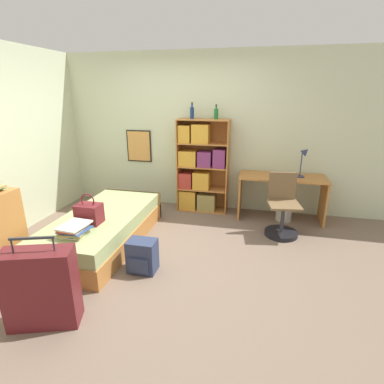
{
  "coord_description": "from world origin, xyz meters",
  "views": [
    {
      "loc": [
        1.24,
        -3.32,
        1.96
      ],
      "look_at": [
        0.44,
        0.2,
        0.75
      ],
      "focal_mm": 28.0,
      "sensor_mm": 36.0,
      "label": 1
    }
  ],
  "objects_px": {
    "book_stack_on_bed": "(74,229)",
    "bottle_green": "(192,112)",
    "bed": "(104,228)",
    "desk": "(281,189)",
    "desk_lamp": "(304,156)",
    "backpack": "(142,256)",
    "bookcase": "(199,169)",
    "desk_chair": "(282,215)",
    "bottle_brown": "(216,113)",
    "waste_bin": "(284,213)",
    "handbag": "(89,213)",
    "suitcase": "(41,288)"
  },
  "relations": [
    {
      "from": "backpack",
      "to": "bottle_green",
      "type": "bearing_deg",
      "value": 86.48
    },
    {
      "from": "desk",
      "to": "bed",
      "type": "bearing_deg",
      "value": -150.01
    },
    {
      "from": "bookcase",
      "to": "desk",
      "type": "distance_m",
      "value": 1.37
    },
    {
      "from": "desk",
      "to": "desk_lamp",
      "type": "distance_m",
      "value": 0.6
    },
    {
      "from": "book_stack_on_bed",
      "to": "waste_bin",
      "type": "height_order",
      "value": "book_stack_on_bed"
    },
    {
      "from": "handbag",
      "to": "desk_lamp",
      "type": "height_order",
      "value": "desk_lamp"
    },
    {
      "from": "desk_chair",
      "to": "waste_bin",
      "type": "height_order",
      "value": "desk_chair"
    },
    {
      "from": "backpack",
      "to": "desk",
      "type": "bearing_deg",
      "value": 50.03
    },
    {
      "from": "bed",
      "to": "desk",
      "type": "distance_m",
      "value": 2.75
    },
    {
      "from": "bottle_brown",
      "to": "desk_lamp",
      "type": "distance_m",
      "value": 1.51
    },
    {
      "from": "book_stack_on_bed",
      "to": "backpack",
      "type": "height_order",
      "value": "book_stack_on_bed"
    },
    {
      "from": "book_stack_on_bed",
      "to": "desk_chair",
      "type": "height_order",
      "value": "desk_chair"
    },
    {
      "from": "bookcase",
      "to": "desk_lamp",
      "type": "height_order",
      "value": "bookcase"
    },
    {
      "from": "bed",
      "to": "backpack",
      "type": "distance_m",
      "value": 0.94
    },
    {
      "from": "handbag",
      "to": "suitcase",
      "type": "xyz_separation_m",
      "value": [
        0.23,
        -1.19,
        -0.19
      ]
    },
    {
      "from": "desk",
      "to": "book_stack_on_bed",
      "type": "bearing_deg",
      "value": -139.48
    },
    {
      "from": "bottle_green",
      "to": "desk",
      "type": "xyz_separation_m",
      "value": [
        1.47,
        -0.11,
        -1.14
      ]
    },
    {
      "from": "suitcase",
      "to": "desk_lamp",
      "type": "xyz_separation_m",
      "value": [
        2.41,
        2.9,
        0.67
      ]
    },
    {
      "from": "handbag",
      "to": "book_stack_on_bed",
      "type": "distance_m",
      "value": 0.34
    },
    {
      "from": "bed",
      "to": "suitcase",
      "type": "xyz_separation_m",
      "value": [
        0.24,
        -1.51,
        0.15
      ]
    },
    {
      "from": "desk_lamp",
      "to": "bookcase",
      "type": "bearing_deg",
      "value": 177.38
    },
    {
      "from": "handbag",
      "to": "desk",
      "type": "height_order",
      "value": "handbag"
    },
    {
      "from": "suitcase",
      "to": "desk_chair",
      "type": "height_order",
      "value": "desk_chair"
    },
    {
      "from": "bookcase",
      "to": "desk_chair",
      "type": "height_order",
      "value": "bookcase"
    },
    {
      "from": "book_stack_on_bed",
      "to": "suitcase",
      "type": "distance_m",
      "value": 0.9
    },
    {
      "from": "bottle_brown",
      "to": "backpack",
      "type": "height_order",
      "value": "bottle_brown"
    },
    {
      "from": "bed",
      "to": "bookcase",
      "type": "relative_size",
      "value": 1.3
    },
    {
      "from": "bottle_brown",
      "to": "desk_lamp",
      "type": "xyz_separation_m",
      "value": [
        1.38,
        -0.11,
        -0.6
      ]
    },
    {
      "from": "desk",
      "to": "desk_lamp",
      "type": "xyz_separation_m",
      "value": [
        0.29,
        0.03,
        0.52
      ]
    },
    {
      "from": "book_stack_on_bed",
      "to": "bottle_green",
      "type": "distance_m",
      "value": 2.57
    },
    {
      "from": "suitcase",
      "to": "desk_lamp",
      "type": "height_order",
      "value": "desk_lamp"
    },
    {
      "from": "bottle_brown",
      "to": "suitcase",
      "type": "bearing_deg",
      "value": -108.97
    },
    {
      "from": "bottle_green",
      "to": "desk_chair",
      "type": "height_order",
      "value": "bottle_green"
    },
    {
      "from": "bottle_green",
      "to": "bottle_brown",
      "type": "bearing_deg",
      "value": 5.16
    },
    {
      "from": "bed",
      "to": "handbag",
      "type": "height_order",
      "value": "handbag"
    },
    {
      "from": "suitcase",
      "to": "desk_lamp",
      "type": "distance_m",
      "value": 3.83
    },
    {
      "from": "bookcase",
      "to": "bottle_green",
      "type": "bearing_deg",
      "value": 177.64
    },
    {
      "from": "suitcase",
      "to": "waste_bin",
      "type": "relative_size",
      "value": 3.4
    },
    {
      "from": "desk_chair",
      "to": "backpack",
      "type": "bearing_deg",
      "value": -140.14
    },
    {
      "from": "bookcase",
      "to": "backpack",
      "type": "xyz_separation_m",
      "value": [
        -0.25,
        -2.01,
        -0.54
      ]
    },
    {
      "from": "desk_lamp",
      "to": "waste_bin",
      "type": "distance_m",
      "value": 0.94
    },
    {
      "from": "bottle_green",
      "to": "bottle_brown",
      "type": "distance_m",
      "value": 0.39
    },
    {
      "from": "bookcase",
      "to": "bottle_green",
      "type": "relative_size",
      "value": 6.08
    },
    {
      "from": "desk_chair",
      "to": "bed",
      "type": "bearing_deg",
      "value": -161.51
    },
    {
      "from": "bookcase",
      "to": "desk",
      "type": "relative_size",
      "value": 1.17
    },
    {
      "from": "bottle_brown",
      "to": "waste_bin",
      "type": "height_order",
      "value": "bottle_brown"
    },
    {
      "from": "desk_lamp",
      "to": "backpack",
      "type": "xyz_separation_m",
      "value": [
        -1.89,
        -1.93,
        -0.85
      ]
    },
    {
      "from": "book_stack_on_bed",
      "to": "bottle_green",
      "type": "height_order",
      "value": "bottle_green"
    },
    {
      "from": "book_stack_on_bed",
      "to": "backpack",
      "type": "xyz_separation_m",
      "value": [
        0.76,
        0.1,
        -0.3
      ]
    },
    {
      "from": "waste_bin",
      "to": "desk_lamp",
      "type": "bearing_deg",
      "value": 20.6
    }
  ]
}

